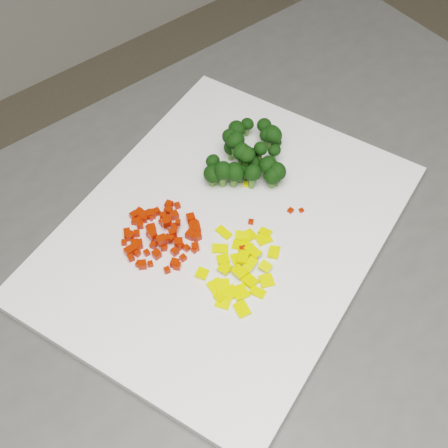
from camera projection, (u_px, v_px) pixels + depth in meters
counter_block at (255, 365)px, 1.18m from camera, size 0.98×0.69×0.90m
cutting_board at (224, 231)px, 0.81m from camera, size 0.57×0.51×0.01m
carrot_pile at (163, 231)px, 0.78m from camera, size 0.11×0.11×0.03m
pepper_pile at (245, 264)px, 0.76m from camera, size 0.12×0.12×0.02m
broccoli_pile at (244, 148)px, 0.85m from camera, size 0.13×0.13×0.06m
carrot_cube_0 at (165, 239)px, 0.78m from camera, size 0.01×0.01×0.01m
carrot_cube_1 at (130, 236)px, 0.79m from camera, size 0.01×0.01×0.01m
carrot_cube_2 at (128, 235)px, 0.79m from camera, size 0.01×0.01×0.01m
carrot_cube_3 at (163, 238)px, 0.78m from camera, size 0.01×0.01×0.01m
carrot_cube_4 at (178, 223)px, 0.79m from camera, size 0.01×0.01×0.01m
carrot_cube_5 at (197, 227)px, 0.80m from camera, size 0.01×0.01×0.01m
carrot_cube_6 at (169, 205)px, 0.82m from camera, size 0.01×0.01×0.01m
carrot_cube_7 at (175, 230)px, 0.79m from camera, size 0.01×0.01×0.01m
carrot_cube_8 at (157, 254)px, 0.77m from camera, size 0.01×0.01×0.01m
carrot_cube_9 at (139, 244)px, 0.78m from camera, size 0.01×0.01×0.01m
carrot_cube_10 at (124, 242)px, 0.79m from camera, size 0.01×0.01×0.01m
carrot_cube_11 at (150, 230)px, 0.80m from camera, size 0.01×0.01×0.01m
carrot_cube_12 at (150, 264)px, 0.77m from camera, size 0.01×0.01×0.01m
carrot_cube_13 at (143, 265)px, 0.77m from camera, size 0.01×0.01×0.01m
carrot_cube_14 at (141, 218)px, 0.81m from camera, size 0.01×0.01×0.01m
carrot_cube_15 at (187, 248)px, 0.78m from camera, size 0.01×0.01×0.01m
carrot_cube_16 at (144, 218)px, 0.81m from camera, size 0.01×0.01×0.01m
carrot_cube_17 at (180, 246)px, 0.78m from camera, size 0.01×0.01×0.01m
carrot_cube_18 at (134, 216)px, 0.81m from camera, size 0.01×0.01×0.01m
carrot_cube_19 at (177, 266)px, 0.76m from camera, size 0.01×0.01×0.01m
carrot_cube_20 at (167, 270)px, 0.76m from camera, size 0.01×0.01×0.01m
carrot_cube_21 at (193, 225)px, 0.80m from camera, size 0.01×0.01×0.01m
carrot_cube_22 at (163, 216)px, 0.81m from camera, size 0.01×0.01×0.01m
carrot_cube_23 at (164, 247)px, 0.78m from camera, size 0.01×0.01×0.01m
carrot_cube_24 at (157, 255)px, 0.77m from camera, size 0.01×0.01×0.01m
carrot_cube_25 at (152, 228)px, 0.80m from camera, size 0.01×0.01×0.01m
carrot_cube_26 at (191, 218)px, 0.81m from camera, size 0.01×0.01×0.01m
carrot_cube_27 at (195, 237)px, 0.79m from camera, size 0.01×0.01×0.01m
carrot_cube_28 at (138, 222)px, 0.81m from camera, size 0.01×0.01×0.01m
carrot_cube_29 at (175, 252)px, 0.78m from camera, size 0.01×0.01×0.01m
carrot_cube_30 at (177, 206)px, 0.82m from camera, size 0.01×0.01×0.01m
carrot_cube_31 at (135, 247)px, 0.78m from camera, size 0.01×0.01×0.01m
carrot_cube_32 at (166, 222)px, 0.79m from camera, size 0.01×0.01×0.01m
carrot_cube_33 at (131, 258)px, 0.77m from camera, size 0.01×0.01×0.01m
carrot_cube_34 at (157, 212)px, 0.81m from camera, size 0.01×0.01×0.01m
carrot_cube_35 at (168, 210)px, 0.82m from camera, size 0.01×0.01×0.01m
carrot_cube_36 at (150, 235)px, 0.79m from camera, size 0.01×0.01×0.01m
carrot_cube_37 at (129, 251)px, 0.78m from camera, size 0.01×0.01×0.01m
carrot_cube_38 at (183, 258)px, 0.77m from camera, size 0.01×0.01×0.01m
carrot_cube_39 at (153, 235)px, 0.78m from camera, size 0.01×0.01×0.01m
carrot_cube_40 at (167, 239)px, 0.79m from camera, size 0.01×0.01×0.01m
carrot_cube_41 at (195, 247)px, 0.78m from camera, size 0.01×0.01×0.01m
carrot_cube_42 at (175, 263)px, 0.77m from camera, size 0.01×0.01×0.01m
carrot_cube_43 at (196, 229)px, 0.80m from camera, size 0.01×0.01×0.01m
carrot_cube_44 at (137, 254)px, 0.78m from camera, size 0.01×0.01×0.01m
carrot_cube_45 at (194, 250)px, 0.78m from camera, size 0.01×0.01×0.01m
carrot_cube_46 at (149, 227)px, 0.80m from camera, size 0.01×0.01×0.01m
carrot_cube_47 at (152, 232)px, 0.79m from camera, size 0.01×0.01×0.01m
carrot_cube_48 at (167, 221)px, 0.80m from camera, size 0.01×0.01×0.01m
carrot_cube_49 at (163, 222)px, 0.80m from camera, size 0.01×0.01×0.01m
carrot_cube_50 at (135, 244)px, 0.78m from camera, size 0.01×0.01×0.01m
carrot_cube_51 at (137, 233)px, 0.79m from camera, size 0.01×0.01×0.01m
carrot_cube_52 at (164, 247)px, 0.78m from camera, size 0.01×0.01×0.01m
carrot_cube_53 at (148, 215)px, 0.81m from camera, size 0.01×0.01×0.01m
carrot_cube_54 at (190, 235)px, 0.79m from camera, size 0.01×0.01×0.01m
carrot_cube_55 at (139, 264)px, 0.77m from camera, size 0.01×0.01×0.01m
carrot_cube_56 at (127, 232)px, 0.79m from camera, size 0.01×0.01×0.01m
carrot_cube_57 at (174, 215)px, 0.81m from camera, size 0.01×0.01×0.01m
carrot_cube_58 at (172, 233)px, 0.78m from camera, size 0.01×0.01×0.01m
carrot_cube_59 at (147, 253)px, 0.78m from camera, size 0.01×0.01×0.01m
carrot_cube_60 at (195, 223)px, 0.80m from camera, size 0.01×0.01×0.01m
carrot_cube_61 at (139, 211)px, 0.82m from camera, size 0.01×0.01×0.01m
carrot_cube_62 at (143, 216)px, 0.81m from camera, size 0.01×0.01×0.01m
carrot_cube_63 at (140, 225)px, 0.80m from camera, size 0.01×0.01×0.01m
carrot_cube_64 at (151, 217)px, 0.81m from camera, size 0.01×0.01×0.01m
carrot_cube_65 at (174, 226)px, 0.79m from camera, size 0.01×0.01×0.01m
carrot_cube_66 at (154, 245)px, 0.78m from camera, size 0.01×0.01×0.01m
carrot_cube_67 at (173, 236)px, 0.79m from camera, size 0.01×0.01×0.01m
carrot_cube_68 at (171, 238)px, 0.78m from camera, size 0.01×0.01×0.01m
carrot_cube_69 at (135, 222)px, 0.81m from camera, size 0.01×0.01×0.01m
carrot_cube_70 at (137, 214)px, 0.81m from camera, size 0.01×0.01×0.01m
carrot_cube_71 at (193, 233)px, 0.79m from camera, size 0.01×0.01×0.01m
carrot_cube_72 at (161, 240)px, 0.78m from camera, size 0.01×0.01×0.01m
carrot_cube_73 at (137, 248)px, 0.78m from camera, size 0.01×0.01×0.01m
carrot_cube_74 at (193, 228)px, 0.80m from camera, size 0.01×0.01×0.01m
carrot_cube_75 at (197, 236)px, 0.79m from camera, size 0.01×0.01×0.01m
carrot_cube_76 at (152, 214)px, 0.81m from camera, size 0.01×0.01×0.01m
carrot_cube_77 at (179, 243)px, 0.78m from camera, size 0.01×0.01×0.01m
pepper_chunk_0 at (249, 281)px, 0.75m from camera, size 0.02×0.02×0.01m
pepper_chunk_1 at (265, 232)px, 0.80m from camera, size 0.02×0.02×0.01m
pepper_chunk_2 at (265, 266)px, 0.76m from camera, size 0.02×0.02×0.01m
pepper_chunk_3 at (253, 251)px, 0.77m from camera, size 0.01×0.02×0.01m
pepper_chunk_4 at (258, 292)px, 0.75m from camera, size 0.02×0.02×0.01m
pepper_chunk_5 at (240, 292)px, 0.75m from camera, size 0.02×0.02×0.00m
pepper_chunk_6 at (247, 236)px, 0.79m from camera, size 0.02×0.02×0.01m
pepper_chunk_7 at (273, 253)px, 0.78m from camera, size 0.02×0.02×0.01m
pepper_chunk_8 at (223, 302)px, 0.74m from camera, size 0.02×0.02×0.01m
pepper_chunk_9 at (264, 239)px, 0.79m from camera, size 0.02×0.02×0.00m
pepper_chunk_10 at (267, 281)px, 0.75m from camera, size 0.02×0.02×0.01m
pepper_chunk_11 at (246, 248)px, 0.78m from camera, size 0.02×0.02×0.01m
pepper_chunk_12 at (240, 245)px, 0.79m from camera, size 0.02×0.02×0.01m
pepper_chunk_13 at (220, 249)px, 0.78m from camera, size 0.02×0.02×0.01m
pepper_chunk_14 at (244, 257)px, 0.77m from camera, size 0.02×0.02×0.01m
pepper_chunk_15 at (250, 265)px, 0.76m from camera, size 0.02×0.02×0.00m
pepper_chunk_16 at (224, 233)px, 0.80m from camera, size 0.01×0.02×0.01m
pepper_chunk_17 at (274, 252)px, 0.78m from camera, size 0.02×0.02×0.01m
pepper_chunk_18 at (225, 268)px, 0.76m from camera, size 0.02×0.02×0.01m
pepper_chunk_19 at (239, 272)px, 0.76m from camera, size 0.02×0.02×0.00m
pepper_chunk_20 at (222, 296)px, 0.74m from camera, size 0.02×0.02×0.01m
pepper_chunk_21 at (242, 309)px, 0.73m from camera, size 0.02×0.02×0.01m
pepper_chunk_22 at (216, 286)px, 0.75m from camera, size 0.02×0.02×0.01m
pepper_chunk_23 at (238, 260)px, 0.77m from camera, size 0.02×0.02×0.01m
pepper_chunk_24 at (223, 259)px, 0.77m from camera, size 0.02×0.02×0.01m
pepper_chunk_25 at (242, 236)px, 0.79m from camera, size 0.02×0.02×0.01m
pepper_chunk_26 at (231, 293)px, 0.74m from camera, size 0.02×0.02×0.01m
pepper_chunk_27 at (223, 286)px, 0.75m from camera, size 0.03×0.03×0.01m
pepper_chunk_28 at (202, 273)px, 0.76m from camera, size 0.02×0.02×0.01m
broccoli_floret_0 at (271, 139)px, 0.87m from camera, size 0.04×0.04×0.04m
broccoli_floret_1 at (260, 154)px, 0.84m from camera, size 0.02×0.02×0.03m
broccoli_floret_2 at (275, 145)px, 0.88m from camera, size 0.02×0.02×0.02m
broccoli_floret_3 at (247, 128)px, 0.89m from camera, size 0.02×0.02×0.03m
broccoli_floret_4 at (246, 159)px, 0.83m from camera, size 0.03×0.03×0.04m
broccoli_floret_5 at (236, 132)px, 0.88m from camera, size 0.03×0.03×0.03m
broccoli_floret_6 at (231, 151)px, 0.86m from camera, size 0.03×0.03×0.03m
broccoli_floret_7 at (235, 145)px, 0.84m from camera, size 0.04×0.04×0.04m
broccoli_floret_8 at (249, 159)px, 0.85m from camera, size 0.03×0.03×0.03m
broccoli_floret_9 at (263, 130)px, 0.88m from camera, size 0.03×0.03×0.04m
broccoli_floret_10 at (274, 155)px, 0.86m from camera, size 0.03×0.03×0.03m
broccoli_floret_11 at (234, 176)px, 0.83m from camera, size 0.04×0.04×0.04m
broccoli_floret_12 at (241, 156)px, 0.83m from camera, size 0.03×0.03×0.04m
broccoli_floret_13 at (223, 176)px, 0.83m from camera, size 0.03×0.03×0.04m
broccoli_floret_14 at (251, 166)px, 0.85m from camera, size 0.03×0.03×0.03m
broccoli_floret_15 at (230, 141)px, 0.85m from camera, size 0.03×0.03×0.03m
broccoli_floret_16 at (267, 169)px, 0.84m from camera, size 0.04×0.04×0.04m
broccoli_floret_17 at (276, 175)px, 0.83m from camera, size 0.03×0.03×0.03m
broccoli_floret_18 at (212, 165)px, 0.85m from camera, size 0.03×0.03×0.03m
broccoli_floret_19 at (272, 179)px, 0.83m from camera, size 0.03×0.03×0.03m
broccoli_floret_20 at (240, 174)px, 0.84m from camera, size 0.02×0.02×0.03m
broccoli_floret_21 at (266, 140)px, 0.87m from camera, size 0.03×0.03×0.04m
broccoli_floret_22 at (212, 177)px, 0.84m from camera, size 0.03×0.03×0.03m
broccoli_floret_23 at (246, 173)px, 0.84m from camera, size 0.02×0.02×0.03m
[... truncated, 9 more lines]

